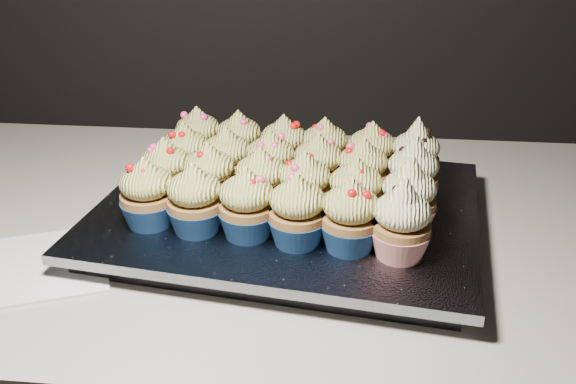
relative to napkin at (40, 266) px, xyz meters
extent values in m
cube|color=beige|center=(0.11, 0.14, -0.02)|extent=(2.44, 0.64, 0.04)
cube|color=white|center=(0.00, 0.00, 0.00)|extent=(0.19, 0.19, 0.00)
cube|color=black|center=(0.27, 0.12, 0.01)|extent=(0.46, 0.37, 0.02)
cube|color=silver|center=(0.27, 0.12, 0.03)|extent=(0.50, 0.41, 0.01)
cone|color=navy|center=(0.12, 0.05, 0.05)|extent=(0.06, 0.06, 0.03)
ellipsoid|color=#DACF6E|center=(0.12, 0.05, 0.09)|extent=(0.06, 0.06, 0.04)
cone|color=#DACF6E|center=(0.12, 0.05, 0.11)|extent=(0.03, 0.03, 0.02)
cone|color=navy|center=(0.17, 0.04, 0.05)|extent=(0.06, 0.06, 0.03)
ellipsoid|color=#DACF6E|center=(0.17, 0.04, 0.09)|extent=(0.06, 0.06, 0.04)
cone|color=#DACF6E|center=(0.17, 0.04, 0.11)|extent=(0.03, 0.03, 0.02)
cone|color=navy|center=(0.23, 0.04, 0.05)|extent=(0.06, 0.06, 0.03)
ellipsoid|color=#DACF6E|center=(0.23, 0.04, 0.09)|extent=(0.06, 0.06, 0.04)
cone|color=#DACF6E|center=(0.23, 0.04, 0.11)|extent=(0.03, 0.03, 0.02)
cone|color=navy|center=(0.29, 0.03, 0.05)|extent=(0.06, 0.06, 0.03)
ellipsoid|color=#DACF6E|center=(0.29, 0.03, 0.09)|extent=(0.06, 0.06, 0.04)
cone|color=#DACF6E|center=(0.29, 0.03, 0.11)|extent=(0.03, 0.03, 0.02)
cone|color=navy|center=(0.34, 0.02, 0.05)|extent=(0.06, 0.06, 0.03)
ellipsoid|color=#DACF6E|center=(0.34, 0.02, 0.09)|extent=(0.06, 0.06, 0.04)
cone|color=#DACF6E|center=(0.34, 0.02, 0.11)|extent=(0.03, 0.03, 0.02)
cone|color=red|center=(0.40, 0.01, 0.05)|extent=(0.06, 0.06, 0.03)
ellipsoid|color=#FFF3B3|center=(0.40, 0.01, 0.09)|extent=(0.06, 0.06, 0.04)
cone|color=#FFF3B3|center=(0.40, 0.01, 0.11)|extent=(0.03, 0.03, 0.03)
cone|color=navy|center=(0.12, 0.11, 0.05)|extent=(0.06, 0.06, 0.03)
ellipsoid|color=#DACF6E|center=(0.12, 0.11, 0.09)|extent=(0.06, 0.06, 0.04)
cone|color=#DACF6E|center=(0.12, 0.11, 0.11)|extent=(0.03, 0.03, 0.02)
cone|color=navy|center=(0.18, 0.10, 0.05)|extent=(0.06, 0.06, 0.03)
ellipsoid|color=#DACF6E|center=(0.18, 0.10, 0.09)|extent=(0.06, 0.06, 0.04)
cone|color=#DACF6E|center=(0.18, 0.10, 0.11)|extent=(0.03, 0.03, 0.02)
cone|color=navy|center=(0.24, 0.09, 0.05)|extent=(0.06, 0.06, 0.03)
ellipsoid|color=#DACF6E|center=(0.24, 0.09, 0.09)|extent=(0.06, 0.06, 0.04)
cone|color=#DACF6E|center=(0.24, 0.09, 0.11)|extent=(0.03, 0.03, 0.02)
cone|color=navy|center=(0.29, 0.09, 0.05)|extent=(0.06, 0.06, 0.03)
ellipsoid|color=#DACF6E|center=(0.29, 0.09, 0.09)|extent=(0.06, 0.06, 0.04)
cone|color=#DACF6E|center=(0.29, 0.09, 0.11)|extent=(0.03, 0.03, 0.02)
cone|color=navy|center=(0.35, 0.08, 0.05)|extent=(0.06, 0.06, 0.03)
ellipsoid|color=#DACF6E|center=(0.35, 0.08, 0.09)|extent=(0.06, 0.06, 0.04)
cone|color=#DACF6E|center=(0.35, 0.08, 0.11)|extent=(0.03, 0.03, 0.02)
cone|color=red|center=(0.41, 0.07, 0.05)|extent=(0.06, 0.06, 0.03)
ellipsoid|color=#FFF3B3|center=(0.41, 0.07, 0.09)|extent=(0.06, 0.06, 0.04)
cone|color=#FFF3B3|center=(0.41, 0.07, 0.11)|extent=(0.03, 0.03, 0.03)
cone|color=navy|center=(0.13, 0.16, 0.05)|extent=(0.06, 0.06, 0.03)
ellipsoid|color=#DACF6E|center=(0.13, 0.16, 0.09)|extent=(0.06, 0.06, 0.04)
cone|color=#DACF6E|center=(0.13, 0.16, 0.11)|extent=(0.03, 0.03, 0.02)
cone|color=navy|center=(0.19, 0.16, 0.05)|extent=(0.06, 0.06, 0.03)
ellipsoid|color=#DACF6E|center=(0.19, 0.16, 0.09)|extent=(0.06, 0.06, 0.04)
cone|color=#DACF6E|center=(0.19, 0.16, 0.11)|extent=(0.03, 0.03, 0.02)
cone|color=navy|center=(0.24, 0.15, 0.05)|extent=(0.06, 0.06, 0.03)
ellipsoid|color=#DACF6E|center=(0.24, 0.15, 0.09)|extent=(0.06, 0.06, 0.04)
cone|color=#DACF6E|center=(0.24, 0.15, 0.11)|extent=(0.03, 0.03, 0.02)
cone|color=navy|center=(0.30, 0.14, 0.05)|extent=(0.06, 0.06, 0.03)
ellipsoid|color=#DACF6E|center=(0.30, 0.14, 0.09)|extent=(0.06, 0.06, 0.04)
cone|color=#DACF6E|center=(0.30, 0.14, 0.11)|extent=(0.03, 0.03, 0.02)
cone|color=navy|center=(0.36, 0.13, 0.05)|extent=(0.06, 0.06, 0.03)
ellipsoid|color=#DACF6E|center=(0.36, 0.13, 0.09)|extent=(0.06, 0.06, 0.04)
cone|color=#DACF6E|center=(0.36, 0.13, 0.11)|extent=(0.03, 0.03, 0.02)
cone|color=red|center=(0.42, 0.13, 0.05)|extent=(0.06, 0.06, 0.03)
ellipsoid|color=#FFF3B3|center=(0.42, 0.13, 0.09)|extent=(0.06, 0.06, 0.04)
cone|color=#FFF3B3|center=(0.42, 0.13, 0.11)|extent=(0.03, 0.03, 0.03)
cone|color=navy|center=(0.13, 0.23, 0.05)|extent=(0.06, 0.06, 0.03)
ellipsoid|color=#DACF6E|center=(0.13, 0.23, 0.09)|extent=(0.06, 0.06, 0.04)
cone|color=#DACF6E|center=(0.13, 0.23, 0.11)|extent=(0.03, 0.03, 0.02)
cone|color=navy|center=(0.19, 0.22, 0.05)|extent=(0.06, 0.06, 0.03)
ellipsoid|color=#DACF6E|center=(0.19, 0.22, 0.09)|extent=(0.06, 0.06, 0.04)
cone|color=#DACF6E|center=(0.19, 0.22, 0.11)|extent=(0.03, 0.03, 0.02)
cone|color=navy|center=(0.25, 0.21, 0.05)|extent=(0.06, 0.06, 0.03)
ellipsoid|color=#DACF6E|center=(0.25, 0.21, 0.09)|extent=(0.06, 0.06, 0.04)
cone|color=#DACF6E|center=(0.25, 0.21, 0.11)|extent=(0.03, 0.03, 0.02)
cone|color=navy|center=(0.31, 0.20, 0.05)|extent=(0.06, 0.06, 0.03)
ellipsoid|color=#DACF6E|center=(0.31, 0.20, 0.09)|extent=(0.06, 0.06, 0.04)
cone|color=#DACF6E|center=(0.31, 0.20, 0.11)|extent=(0.03, 0.03, 0.02)
cone|color=navy|center=(0.37, 0.19, 0.05)|extent=(0.06, 0.06, 0.03)
ellipsoid|color=#DACF6E|center=(0.37, 0.19, 0.09)|extent=(0.06, 0.06, 0.04)
cone|color=#DACF6E|center=(0.37, 0.19, 0.11)|extent=(0.03, 0.03, 0.02)
cone|color=red|center=(0.43, 0.19, 0.05)|extent=(0.06, 0.06, 0.03)
ellipsoid|color=#FFF3B3|center=(0.43, 0.19, 0.09)|extent=(0.06, 0.06, 0.04)
cone|color=#FFF3B3|center=(0.43, 0.19, 0.11)|extent=(0.03, 0.03, 0.03)
camera|label=1|loc=(0.34, -0.58, 0.39)|focal=40.00mm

